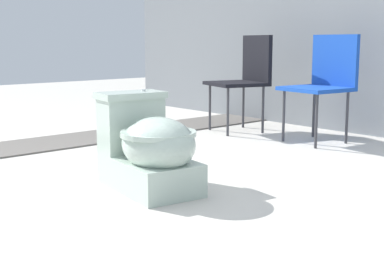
# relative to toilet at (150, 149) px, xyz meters

# --- Properties ---
(ground_plane) EXTENTS (14.00, 14.00, 0.00)m
(ground_plane) POSITION_rel_toilet_xyz_m (-0.30, -0.19, -0.22)
(ground_plane) COLOR beige
(gravel_strip) EXTENTS (0.56, 8.00, 0.01)m
(gravel_strip) POSITION_rel_toilet_xyz_m (-1.54, 0.31, -0.21)
(gravel_strip) COLOR #605B56
(gravel_strip) RESTS_ON ground
(toilet) EXTENTS (0.68, 0.46, 0.52)m
(toilet) POSITION_rel_toilet_xyz_m (0.00, 0.00, 0.00)
(toilet) COLOR #B2C6B7
(toilet) RESTS_ON ground
(folding_chair_left) EXTENTS (0.55, 0.55, 0.83)m
(folding_chair_left) POSITION_rel_toilet_xyz_m (-0.98, 1.77, 0.29)
(folding_chair_left) COLOR black
(folding_chair_left) RESTS_ON ground
(folding_chair_middle) EXTENTS (0.49, 0.49, 0.83)m
(folding_chair_middle) POSITION_rel_toilet_xyz_m (-0.23, 1.87, 0.29)
(folding_chair_middle) COLOR #1947B2
(folding_chair_middle) RESTS_ON ground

